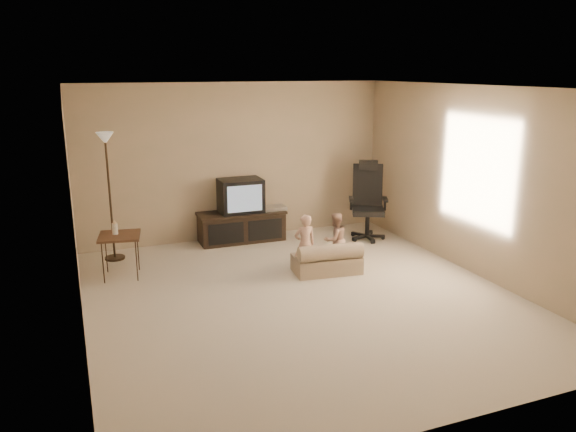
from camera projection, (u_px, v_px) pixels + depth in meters
name	position (u px, v px, depth m)	size (l,w,h in m)	color
floor	(302.00, 297.00, 6.84)	(5.50, 5.50, 0.00)	beige
room_shell	(303.00, 175.00, 6.45)	(5.50, 5.50, 5.50)	silver
tv_stand	(242.00, 216.00, 8.97)	(1.42, 0.54, 1.01)	black
office_chair	(367.00, 211.00, 9.13)	(0.77, 0.79, 1.26)	black
side_table	(119.00, 236.00, 7.38)	(0.60, 0.60, 0.79)	brown
floor_lamp	(107.00, 168.00, 7.87)	(0.29, 0.29, 1.85)	#312315
child_sofa	(328.00, 261.00, 7.61)	(0.95, 0.60, 0.44)	tan
toddler_left	(305.00, 244.00, 7.53)	(0.30, 0.22, 0.83)	tan
toddler_right	(335.00, 239.00, 7.85)	(0.37, 0.20, 0.76)	tan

